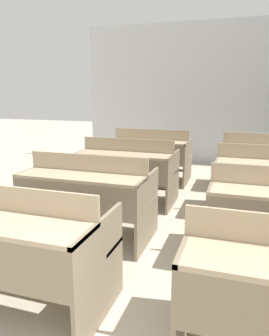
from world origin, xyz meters
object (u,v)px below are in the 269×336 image
Objects in this scene: bench_front_left at (14,244)px; bench_second_left at (88,194)px; bench_back_left at (151,153)px; bench_third_left at (127,168)px; bench_back_right at (265,160)px.

bench_front_left is 1.00× the size of bench_second_left.
bench_back_left is (0.01, 2.39, 0.00)m from bench_second_left.
bench_front_left is at bearing -89.66° from bench_third_left.
bench_back_left is at bearing 89.65° from bench_second_left.
bench_front_left and bench_back_right have the same top height.
bench_second_left is 1.00× the size of bench_back_left.
bench_back_left and bench_back_right have the same top height.
bench_back_right is (1.83, 1.18, 0.00)m from bench_third_left.
bench_third_left is 2.17m from bench_back_right.
bench_back_right is (1.82, 0.00, 0.00)m from bench_back_left.
bench_back_right is at bearing 52.49° from bench_second_left.
bench_second_left is 2.39m from bench_back_left.
bench_back_right is (1.81, 3.58, 0.00)m from bench_front_left.
bench_back_right is at bearing 32.88° from bench_third_left.
bench_second_left is 3.01m from bench_back_right.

